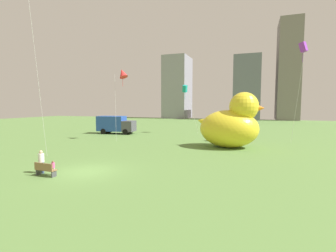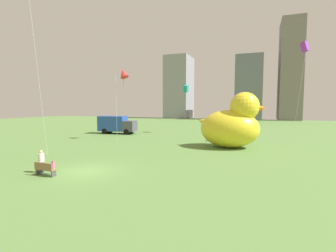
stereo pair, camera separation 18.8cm
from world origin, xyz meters
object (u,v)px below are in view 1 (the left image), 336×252
giant_inflatable_duck (231,124)px  box_truck (115,125)px  person_adult (41,161)px  park_bench (45,169)px  kite_teal (185,89)px  kite_red (123,73)px  kite_purple (303,48)px  person_child (53,167)px

giant_inflatable_duck → box_truck: size_ratio=1.16×
person_adult → giant_inflatable_duck: bearing=53.1°
park_bench → person_adult: person_adult is taller
kite_teal → kite_red: size_ratio=0.84×
park_bench → giant_inflatable_duck: bearing=56.0°
person_adult → giant_inflatable_duck: (11.16, 14.85, 1.69)m
giant_inflatable_duck → box_truck: (-18.92, 7.03, -1.12)m
kite_red → box_truck: bearing=129.7°
person_adult → kite_red: bearing=100.3°
kite_purple → giant_inflatable_duck: bearing=-145.0°
park_bench → kite_purple: kite_purple is taller
kite_teal → park_bench: bearing=-93.9°
person_adult → kite_red: (-2.90, 16.02, 7.89)m
person_child → box_truck: box_truck is taller
park_bench → kite_red: size_ratio=0.16×
giant_inflatable_duck → kite_red: bearing=175.2°
person_adult → kite_red: kite_red is taller
kite_teal → kite_red: kite_red is taller
park_bench → giant_inflatable_duck: giant_inflatable_duck is taller
park_bench → giant_inflatable_duck: (10.34, 15.34, 2.09)m
park_bench → box_truck: bearing=111.0°
box_truck → kite_purple: bearing=-4.0°
kite_red → kite_teal: bearing=61.4°
box_truck → kite_purple: 28.13m
park_bench → person_adult: 1.03m
person_child → kite_purple: bearing=48.9°
kite_purple → person_adult: bearing=-132.8°
person_adult → kite_red: 18.09m
park_bench → kite_red: 18.84m
person_child → box_truck: size_ratio=0.15×
person_adult → kite_teal: (2.65, 26.22, 6.38)m
box_truck → kite_teal: 12.69m
park_bench → kite_purple: 29.18m
box_truck → person_child: bearing=-68.1°
person_adult → box_truck: bearing=109.5°
giant_inflatable_duck → kite_purple: (7.40, 5.18, 8.67)m
giant_inflatable_duck → kite_teal: kite_teal is taller
person_child → giant_inflatable_duck: giant_inflatable_duck is taller
person_adult → kite_purple: (18.56, 20.03, 10.36)m
giant_inflatable_duck → box_truck: giant_inflatable_duck is taller
person_adult → box_truck: box_truck is taller
kite_purple → person_child: bearing=-131.1°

